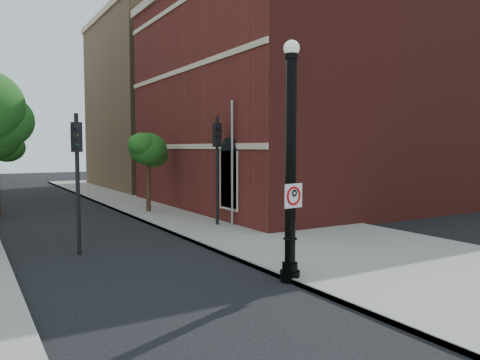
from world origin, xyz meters
TOP-DOWN VIEW (x-y plane):
  - ground at (0.00, 0.00)m, footprint 120.00×120.00m
  - sidewalk_right at (6.00, 10.00)m, footprint 8.00×60.00m
  - curb_edge at (2.05, 10.00)m, footprint 0.10×60.00m
  - brick_wall_building at (16.00, 14.00)m, footprint 22.30×16.30m
  - bg_building_tan_b at (16.00, 30.00)m, footprint 22.00×14.00m
  - lamppost at (2.11, 0.72)m, footprint 0.52×0.52m
  - no_parking_sign at (2.09, 0.56)m, footprint 0.61×0.14m
  - traffic_signal_left at (-1.93, 6.59)m, footprint 0.32×0.39m
  - traffic_signal_right at (4.34, 8.93)m, footprint 0.32×0.40m
  - utility_pole at (4.80, 8.44)m, footprint 0.11×0.11m
  - street_tree_c at (3.24, 14.53)m, footprint 2.33×2.11m

SIDE VIEW (x-z plane):
  - ground at x=0.00m, z-range 0.00..0.00m
  - sidewalk_right at x=6.00m, z-range 0.00..0.12m
  - curb_edge at x=2.05m, z-range 0.00..0.14m
  - no_parking_sign at x=2.09m, z-range 1.93..2.55m
  - utility_pole at x=4.80m, z-range 0.00..5.45m
  - lamppost at x=2.11m, z-range -0.23..5.89m
  - traffic_signal_left at x=-1.93m, z-range 0.79..5.32m
  - traffic_signal_right at x=4.34m, z-range 0.83..5.60m
  - street_tree_c at x=3.24m, z-range 1.21..5.41m
  - brick_wall_building at x=16.00m, z-range 0.01..12.51m
  - bg_building_tan_b at x=16.00m, z-range 0.00..14.00m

